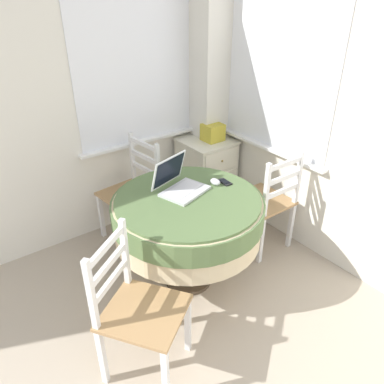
% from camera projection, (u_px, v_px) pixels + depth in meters
% --- Properties ---
extents(corner_room_shell, '(4.56, 5.09, 2.55)m').
position_uv_depth(corner_room_shell, '(215.00, 121.00, 2.31)').
color(corner_room_shell, white).
rests_on(corner_room_shell, ground_plane).
extents(round_dining_table, '(1.06, 1.06, 0.73)m').
position_uv_depth(round_dining_table, '(188.00, 216.00, 2.63)').
color(round_dining_table, '#4C3D2D').
rests_on(round_dining_table, ground_plane).
extents(laptop, '(0.39, 0.37, 0.24)m').
position_uv_depth(laptop, '(179.00, 184.00, 2.63)').
color(laptop, silver).
rests_on(laptop, round_dining_table).
extents(computer_mouse, '(0.06, 0.09, 0.05)m').
position_uv_depth(computer_mouse, '(215.00, 182.00, 2.72)').
color(computer_mouse, silver).
rests_on(computer_mouse, round_dining_table).
extents(cell_phone, '(0.06, 0.12, 0.01)m').
position_uv_depth(cell_phone, '(225.00, 182.00, 2.75)').
color(cell_phone, black).
rests_on(cell_phone, round_dining_table).
extents(dining_chair_near_back_window, '(0.47, 0.46, 0.90)m').
position_uv_depth(dining_chair_near_back_window, '(133.00, 192.00, 3.24)').
color(dining_chair_near_back_window, '#A87F51').
rests_on(dining_chair_near_back_window, ground_plane).
extents(dining_chair_near_right_window, '(0.42, 0.44, 0.90)m').
position_uv_depth(dining_chair_near_right_window, '(266.00, 202.00, 3.08)').
color(dining_chair_near_right_window, '#A87F51').
rests_on(dining_chair_near_right_window, ground_plane).
extents(dining_chair_camera_near, '(0.58, 0.59, 0.90)m').
position_uv_depth(dining_chair_camera_near, '(137.00, 310.00, 2.07)').
color(dining_chair_camera_near, '#A87F51').
rests_on(dining_chair_camera_near, ground_plane).
extents(corner_cabinet, '(0.46, 0.48, 0.72)m').
position_uv_depth(corner_cabinet, '(206.00, 174.00, 3.72)').
color(corner_cabinet, silver).
rests_on(corner_cabinet, ground_plane).
extents(storage_box, '(0.18, 0.17, 0.16)m').
position_uv_depth(storage_box, '(213.00, 132.00, 3.51)').
color(storage_box, gold).
rests_on(storage_box, corner_cabinet).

